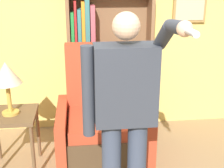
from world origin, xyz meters
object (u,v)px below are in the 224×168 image
(armchair, at_px, (102,127))
(person_standing, at_px, (125,112))
(side_table, at_px, (12,123))
(table_lamp, at_px, (6,75))
(bookcase, at_px, (99,65))

(armchair, distance_m, person_standing, 1.15)
(side_table, relative_size, table_lamp, 1.19)
(bookcase, distance_m, armchair, 0.86)
(bookcase, height_order, table_lamp, bookcase)
(person_standing, bearing_deg, table_lamp, 139.70)
(armchair, distance_m, side_table, 0.94)
(person_standing, height_order, table_lamp, person_standing)
(armchair, height_order, person_standing, person_standing)
(side_table, xyz_separation_m, table_lamp, (0.00, 0.00, 0.51))
(person_standing, height_order, side_table, person_standing)
(person_standing, bearing_deg, armchair, 95.50)
(armchair, relative_size, side_table, 1.97)
(person_standing, distance_m, table_lamp, 1.34)
(side_table, height_order, table_lamp, table_lamp)
(person_standing, xyz_separation_m, side_table, (-1.02, 0.87, -0.46))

